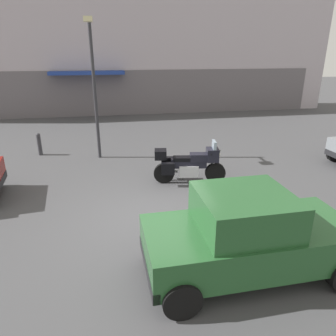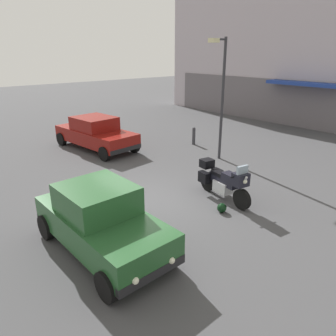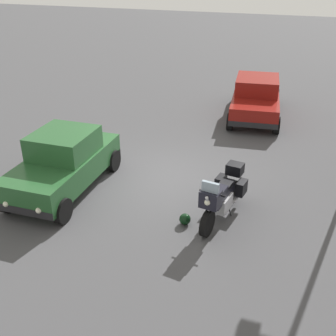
{
  "view_description": "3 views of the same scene",
  "coord_description": "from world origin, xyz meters",
  "px_view_note": "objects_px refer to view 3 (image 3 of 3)",
  "views": [
    {
      "loc": [
        -0.91,
        -6.83,
        3.93
      ],
      "look_at": [
        0.46,
        0.48,
        1.13
      ],
      "focal_mm": 33.42,
      "sensor_mm": 36.0,
      "label": 1
    },
    {
      "loc": [
        7.35,
        -5.39,
        4.49
      ],
      "look_at": [
        0.61,
        0.4,
        1.23
      ],
      "focal_mm": 34.1,
      "sensor_mm": 36.0,
      "label": 2
    },
    {
      "loc": [
        9.94,
        3.64,
        5.78
      ],
      "look_at": [
        1.12,
        0.57,
        0.98
      ],
      "focal_mm": 44.14,
      "sensor_mm": 36.0,
      "label": 3
    }
  ],
  "objects_px": {
    "motorcycle": "(222,195)",
    "car_sedan_far": "(256,97)",
    "helmet": "(185,219)",
    "car_hatchback_near": "(64,162)"
  },
  "relations": [
    {
      "from": "car_sedan_far",
      "to": "motorcycle",
      "type": "bearing_deg",
      "value": 176.07
    },
    {
      "from": "helmet",
      "to": "car_sedan_far",
      "type": "bearing_deg",
      "value": 177.12
    },
    {
      "from": "motorcycle",
      "to": "car_hatchback_near",
      "type": "xyz_separation_m",
      "value": [
        0.0,
        -4.38,
        0.19
      ]
    },
    {
      "from": "motorcycle",
      "to": "car_sedan_far",
      "type": "bearing_deg",
      "value": -168.62
    },
    {
      "from": "car_hatchback_near",
      "to": "car_sedan_far",
      "type": "xyz_separation_m",
      "value": [
        -7.7,
        4.05,
        -0.03
      ]
    },
    {
      "from": "motorcycle",
      "to": "helmet",
      "type": "xyz_separation_m",
      "value": [
        0.6,
        -0.74,
        -0.48
      ]
    },
    {
      "from": "helmet",
      "to": "car_hatchback_near",
      "type": "relative_size",
      "value": 0.07
    },
    {
      "from": "motorcycle",
      "to": "car_sedan_far",
      "type": "height_order",
      "value": "car_sedan_far"
    },
    {
      "from": "helmet",
      "to": "motorcycle",
      "type": "bearing_deg",
      "value": 128.71
    },
    {
      "from": "motorcycle",
      "to": "car_hatchback_near",
      "type": "relative_size",
      "value": 0.58
    }
  ]
}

